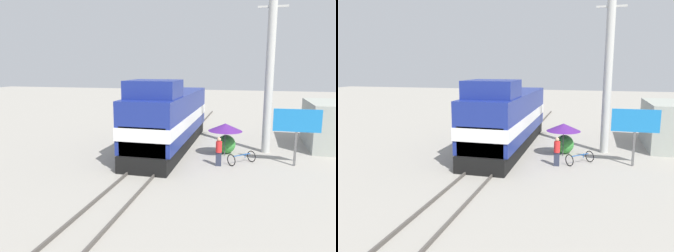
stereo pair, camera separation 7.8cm
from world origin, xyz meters
The scene contains 10 objects.
ground_plane centered at (0.00, 0.00, 0.00)m, with size 120.00×120.00×0.00m, color gray.
rail_near centered at (-0.72, 0.00, 0.07)m, with size 0.08×43.45×0.15m, color #4C4742.
rail_far centered at (0.72, 0.00, 0.07)m, with size 0.08×43.45×0.15m, color #4C4742.
locomotive centered at (0.00, 2.87, 2.01)m, with size 3.02×12.49×4.76m.
utility_pole centered at (6.34, 3.52, 5.19)m, with size 1.80×0.53×10.31m.
vendor_umbrella centered at (3.83, 2.02, 1.81)m, with size 2.10×2.10×2.05m.
billboard_sign centered at (7.81, 0.83, 2.42)m, with size 2.53×0.12×3.21m.
shrub_cluster centered at (3.87, 2.62, 0.60)m, with size 1.19×1.19×1.19m, color #388C38.
person_bystander centered at (3.67, -0.23, 0.88)m, with size 0.34×0.34×1.63m.
bicycle centered at (4.92, 0.46, 0.34)m, with size 1.60×1.60×0.67m.
Camera 1 is at (5.33, -18.10, 5.51)m, focal length 35.00 mm.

